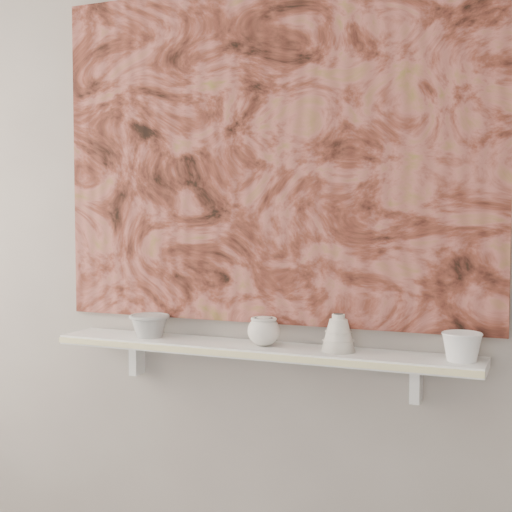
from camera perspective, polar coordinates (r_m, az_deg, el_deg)
The scene contains 11 objects.
wall_back at distance 2.33m, azimuth 1.03°, elevation 3.45°, with size 3.60×3.60×0.00m, color gray.
shelf at distance 2.29m, azimuth 0.13°, elevation -7.52°, with size 1.40×0.18×0.03m, color white.
shelf_stripe at distance 2.20m, azimuth -0.80°, elevation -7.94°, with size 1.40×0.01×0.02m, color beige.
bracket_left at distance 2.58m, azimuth -9.50°, elevation -8.01°, with size 0.03×0.06×0.12m, color white.
bracket_right at distance 2.23m, azimuth 12.69°, elevation -9.86°, with size 0.03×0.06×0.12m, color white.
painting at distance 2.33m, azimuth 0.90°, elevation 8.13°, with size 1.50×0.03×1.10m, color maroon.
house_motif at distance 2.18m, azimuth 11.81°, elevation 0.28°, with size 0.09×0.00×0.08m, color black.
bowl_grey at distance 2.45m, azimuth -8.52°, elevation -5.51°, with size 0.14×0.14×0.08m, color gray, non-canonical shape.
cup_cream at distance 2.27m, azimuth 0.62°, elevation -6.02°, with size 0.10×0.10×0.09m, color silver, non-canonical shape.
bell_vessel at distance 2.19m, azimuth 6.60°, elevation -6.11°, with size 0.10×0.10×0.11m, color silver, non-canonical shape.
bowl_white at distance 2.12m, azimuth 16.15°, elevation -6.96°, with size 0.11×0.11×0.08m, color white, non-canonical shape.
Camera 1 is at (0.86, -0.57, 1.35)m, focal length 50.00 mm.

